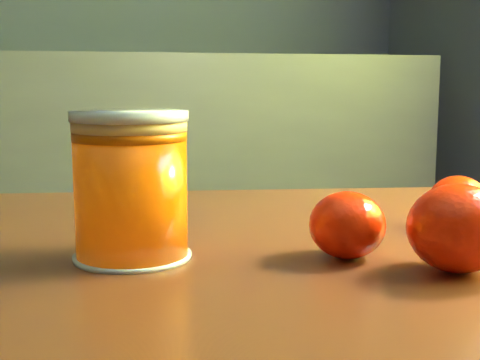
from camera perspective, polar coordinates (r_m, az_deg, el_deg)
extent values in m
cube|color=brown|center=(0.55, 10.68, -8.36)|extent=(1.04, 0.82, 0.04)
cylinder|color=#E65004|center=(0.52, -9.27, -1.31)|extent=(0.09, 0.09, 0.10)
cylinder|color=#EBB060|center=(0.52, -9.41, 4.56)|extent=(0.09, 0.09, 0.01)
cylinder|color=silver|center=(0.52, -9.43, 5.32)|extent=(0.09, 0.09, 0.01)
ellipsoid|color=red|center=(0.53, 9.13, -3.81)|extent=(0.06, 0.06, 0.05)
ellipsoid|color=red|center=(0.66, 18.11, -1.79)|extent=(0.07, 0.07, 0.05)
ellipsoid|color=red|center=(0.51, 18.09, -3.92)|extent=(0.08, 0.08, 0.06)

